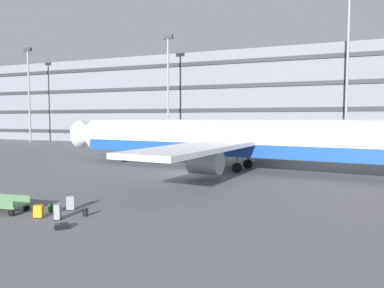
% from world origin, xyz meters
% --- Properties ---
extents(ground_plane, '(600.00, 600.00, 0.00)m').
position_xyz_m(ground_plane, '(0.00, 0.00, 0.00)').
color(ground_plane, '#5B5B60').
extents(terminal_structure, '(173.58, 18.24, 17.49)m').
position_xyz_m(terminal_structure, '(0.00, 43.00, 8.75)').
color(terminal_structure, slate).
rests_on(terminal_structure, ground_plane).
extents(airliner, '(40.41, 32.83, 10.37)m').
position_xyz_m(airliner, '(3.31, 3.93, 2.88)').
color(airliner, silver).
rests_on(airliner, ground_plane).
extents(light_mast_far_left, '(1.80, 0.50, 19.70)m').
position_xyz_m(light_mast_far_left, '(-47.04, 28.22, 11.51)').
color(light_mast_far_left, gray).
rests_on(light_mast_far_left, ground_plane).
extents(light_mast_left, '(1.80, 0.50, 19.66)m').
position_xyz_m(light_mast_left, '(-14.87, 28.22, 11.49)').
color(light_mast_left, gray).
rests_on(light_mast_left, ground_plane).
extents(light_mast_center_left, '(1.80, 0.50, 25.45)m').
position_xyz_m(light_mast_center_left, '(14.30, 28.22, 14.46)').
color(light_mast_center_left, gray).
rests_on(light_mast_center_left, ground_plane).
extents(suitcase_laid_flat, '(0.45, 0.38, 0.94)m').
position_xyz_m(suitcase_laid_flat, '(-1.09, -14.22, 0.42)').
color(suitcase_laid_flat, gray).
rests_on(suitcase_laid_flat, ground_plane).
extents(suitcase_orange, '(0.74, 0.73, 0.22)m').
position_xyz_m(suitcase_orange, '(0.68, -16.93, 0.11)').
color(suitcase_orange, black).
rests_on(suitcase_orange, ground_plane).
extents(suitcase_silver, '(0.42, 0.48, 1.00)m').
position_xyz_m(suitcase_silver, '(-0.48, -15.88, 0.41)').
color(suitcase_silver, gray).
rests_on(suitcase_silver, ground_plane).
extents(suitcase_small, '(0.50, 0.39, 0.77)m').
position_xyz_m(suitcase_small, '(-1.58, -15.99, 0.35)').
color(suitcase_small, orange).
rests_on(suitcase_small, ground_plane).
extents(backpack_upright, '(0.34, 0.38, 0.53)m').
position_xyz_m(backpack_upright, '(-1.85, -14.93, 0.23)').
color(backpack_upright, '#264C26').
rests_on(backpack_upright, ground_plane).
extents(backpack_black, '(0.31, 0.23, 0.50)m').
position_xyz_m(backpack_black, '(0.42, -14.90, 0.22)').
color(backpack_black, black).
rests_on(backpack_black, ground_plane).
extents(baggage_cart, '(3.35, 1.57, 0.82)m').
position_xyz_m(baggage_cart, '(-4.28, -15.77, 0.43)').
color(baggage_cart, '#4C724C').
rests_on(baggage_cart, ground_plane).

